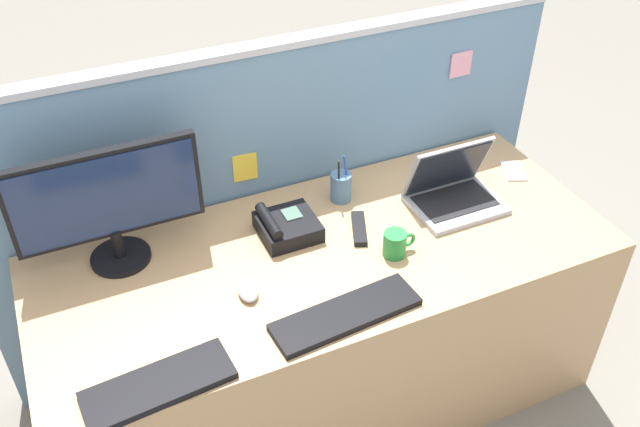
{
  "coord_description": "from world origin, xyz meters",
  "views": [
    {
      "loc": [
        -0.73,
        -1.56,
        2.21
      ],
      "look_at": [
        0.0,
        0.05,
        0.84
      ],
      "focal_mm": 38.88,
      "sensor_mm": 36.0,
      "label": 1
    }
  ],
  "objects": [
    {
      "name": "cubicle_divider",
      "position": [
        -0.0,
        0.43,
        0.64
      ],
      "size": [
        2.16,
        0.08,
        1.28
      ],
      "color": "#6084A3",
      "rests_on": "ground_plane"
    },
    {
      "name": "desk",
      "position": [
        0.0,
        0.0,
        0.36
      ],
      "size": [
        1.91,
        0.79,
        0.72
      ],
      "primitive_type": "cube",
      "color": "tan",
      "rests_on": "ground_plane"
    },
    {
      "name": "tv_remote",
      "position": [
        0.15,
        0.05,
        0.73
      ],
      "size": [
        0.11,
        0.17,
        0.02
      ],
      "primitive_type": "cube",
      "rotation": [
        0.0,
        0.0,
        -0.4
      ],
      "color": "black",
      "rests_on": "desk"
    },
    {
      "name": "desktop_monitor",
      "position": [
        -0.62,
        0.25,
        0.95
      ],
      "size": [
        0.58,
        0.19,
        0.4
      ],
      "color": "black",
      "rests_on": "desk"
    },
    {
      "name": "computer_mouse_right_hand",
      "position": [
        -0.3,
        -0.09,
        0.74
      ],
      "size": [
        0.07,
        0.11,
        0.03
      ],
      "primitive_type": "ellipsoid",
      "rotation": [
        0.0,
        0.0,
        -0.12
      ],
      "color": "#9EA0A8",
      "rests_on": "desk"
    },
    {
      "name": "laptop",
      "position": [
        0.52,
        0.06,
        0.78
      ],
      "size": [
        0.31,
        0.24,
        0.23
      ],
      "color": "#9EA0A8",
      "rests_on": "desk"
    },
    {
      "name": "keyboard_spare",
      "position": [
        -0.63,
        -0.32,
        0.73
      ],
      "size": [
        0.41,
        0.17,
        0.02
      ],
      "primitive_type": "cube",
      "rotation": [
        0.0,
        0.0,
        0.08
      ],
      "color": "black",
      "rests_on": "desk"
    },
    {
      "name": "ground_plane",
      "position": [
        0.0,
        0.0,
        0.0
      ],
      "size": [
        10.0,
        10.0,
        0.0
      ],
      "primitive_type": "plane",
      "color": "slate"
    },
    {
      "name": "keyboard_main",
      "position": [
        -0.07,
        -0.29,
        0.73
      ],
      "size": [
        0.46,
        0.17,
        0.02
      ],
      "primitive_type": "cube",
      "rotation": [
        0.0,
        0.0,
        0.08
      ],
      "color": "black",
      "rests_on": "desk"
    },
    {
      "name": "desk_phone",
      "position": [
        -0.09,
        0.13,
        0.76
      ],
      "size": [
        0.19,
        0.19,
        0.1
      ],
      "color": "black",
      "rests_on": "desk"
    },
    {
      "name": "pen_cup",
      "position": [
        0.17,
        0.24,
        0.78
      ],
      "size": [
        0.08,
        0.08,
        0.19
      ],
      "color": "#4C7093",
      "rests_on": "desk"
    },
    {
      "name": "coffee_mug",
      "position": [
        0.2,
        -0.1,
        0.77
      ],
      "size": [
        0.11,
        0.08,
        0.09
      ],
      "color": "#238438",
      "rests_on": "desk"
    },
    {
      "name": "cell_phone_white_slab",
      "position": [
        0.84,
        0.12,
        0.73
      ],
      "size": [
        0.12,
        0.15,
        0.01
      ],
      "primitive_type": "cube",
      "rotation": [
        0.0,
        0.0,
        -0.38
      ],
      "color": "silver",
      "rests_on": "desk"
    }
  ]
}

